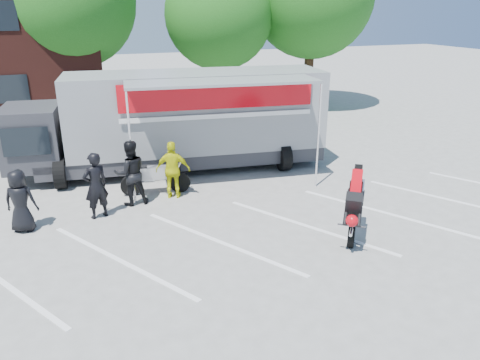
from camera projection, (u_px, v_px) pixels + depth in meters
ground at (226, 263)px, 10.39m from camera, size 100.00×100.00×0.00m
parking_bay_lines at (212, 243)px, 11.26m from camera, size 18.09×13.33×0.01m
tree_left at (69, 2)px, 21.76m from camera, size 6.12×6.12×8.64m
tree_mid at (219, 15)px, 23.47m from camera, size 5.44×5.44×7.68m
transporter_truck at (185, 168)px, 16.50m from camera, size 11.02×6.35×3.33m
parked_motorcycle at (156, 193)px, 14.27m from camera, size 2.22×1.06×1.12m
stunt_bike_rider at (352, 233)px, 11.76m from camera, size 1.69×1.85×2.01m
spectator_leather_a at (20, 201)px, 11.65m from camera, size 0.92×0.76×1.62m
spectator_leather_b at (96, 186)px, 12.37m from camera, size 0.77×0.63×1.82m
spectator_leather_c at (131, 173)px, 13.21m from camera, size 0.95×0.76×1.88m
spectator_hivis at (173, 170)px, 13.71m from camera, size 1.09×0.73×1.72m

